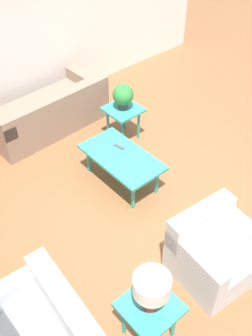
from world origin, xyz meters
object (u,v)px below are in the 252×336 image
sofa (48,113)px  side_table_plant (123,113)px  coffee_table (121,159)px  table_lamp (152,288)px  potted_plant (123,96)px  armchair (213,251)px  side_table_lamp (150,311)px

sofa → side_table_plant: bearing=124.5°
coffee_table → table_lamp: 2.22m
potted_plant → table_lamp: bearing=143.7°
coffee_table → table_lamp: (-1.81, 1.21, 0.44)m
sofa → side_table_plant: 1.24m
armchair → table_lamp: (-0.09, 1.04, 0.54)m
potted_plant → side_table_lamp: bearing=143.7°
side_table_plant → coffee_table: bearing=138.0°
side_table_plant → table_lamp: bearing=143.7°
coffee_table → potted_plant: 1.05m
side_table_lamp → table_lamp: (-0.00, 0.00, 0.40)m
side_table_lamp → sofa: bearing=-17.8°
coffee_table → table_lamp: bearing=146.3°
coffee_table → sofa: bearing=2.4°
sofa → coffee_table: (-1.72, -0.07, 0.13)m
armchair → side_table_lamp: armchair is taller
potted_plant → side_table_plant: bearing=166.0°
sofa → coffee_table: sofa is taller
armchair → side_table_lamp: size_ratio=1.67×
side_table_plant → potted_plant: bearing=-14.0°
sofa → potted_plant: 1.32m
side_table_lamp → table_lamp: 0.40m
sofa → side_table_lamp: sofa is taller
armchair → side_table_plant: bearing=77.2°
sofa → side_table_lamp: (-3.53, 1.14, 0.17)m
sofa → armchair: 3.44m
potted_plant → coffee_table: bearing=138.0°
armchair → coffee_table: 1.73m
armchair → side_table_plant: (2.46, -0.83, 0.14)m
sofa → side_table_lamp: size_ratio=3.59×
sofa → side_table_plant: sofa is taller
sofa → table_lamp: (-3.53, 1.14, 0.57)m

